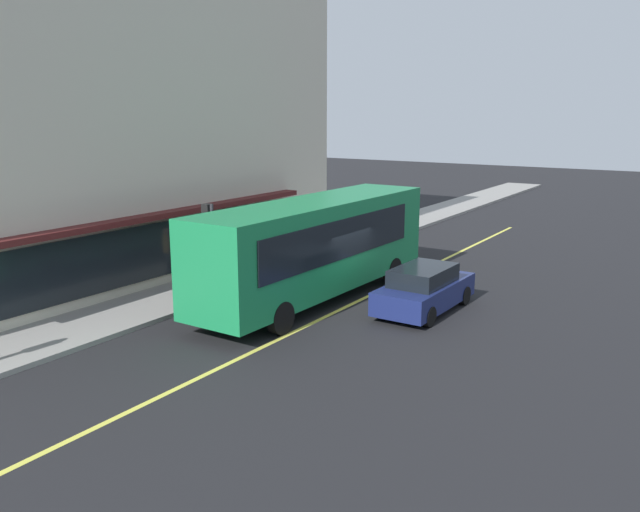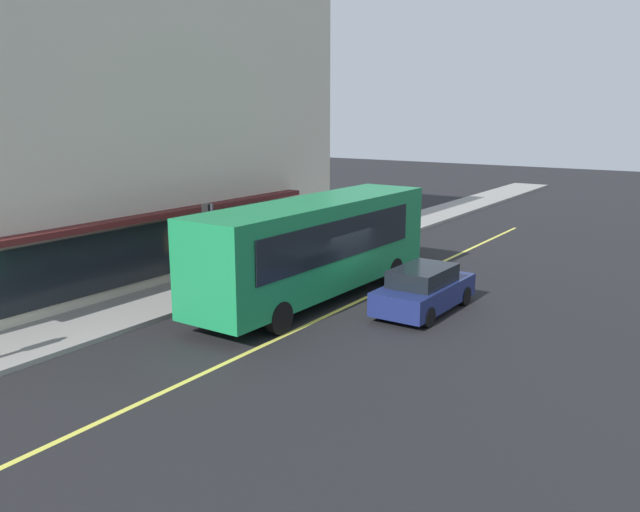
% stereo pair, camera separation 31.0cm
% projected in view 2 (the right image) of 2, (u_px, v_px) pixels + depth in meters
% --- Properties ---
extents(ground, '(120.00, 120.00, 0.00)m').
position_uv_depth(ground, '(351.00, 305.00, 22.43)').
color(ground, black).
extents(sidewalk, '(80.00, 2.90, 0.15)m').
position_uv_depth(sidewalk, '(229.00, 280.00, 25.39)').
color(sidewalk, gray).
rests_on(sidewalk, ground).
extents(lane_centre_stripe, '(36.00, 0.16, 0.01)m').
position_uv_depth(lane_centre_stripe, '(351.00, 305.00, 22.43)').
color(lane_centre_stripe, '#D8D14C').
rests_on(lane_centre_stripe, ground).
extents(storefront_building, '(23.50, 8.80, 13.99)m').
position_uv_depth(storefront_building, '(73.00, 97.00, 25.03)').
color(storefront_building, beige).
rests_on(storefront_building, ground).
extents(bus, '(11.17, 2.76, 3.50)m').
position_uv_depth(bus, '(317.00, 244.00, 22.56)').
color(bus, '#197F47').
rests_on(bus, ground).
extents(traffic_light, '(0.30, 0.52, 3.20)m').
position_uv_depth(traffic_light, '(209.00, 227.00, 22.68)').
color(traffic_light, '#2D2D33').
rests_on(traffic_light, sidewalk).
extents(car_navy, '(4.33, 1.92, 1.52)m').
position_uv_depth(car_navy, '(424.00, 290.00, 21.51)').
color(car_navy, navy).
rests_on(car_navy, ground).
extents(pedestrian_waiting, '(0.34, 0.34, 1.85)m').
position_uv_depth(pedestrian_waiting, '(207.00, 252.00, 24.74)').
color(pedestrian_waiting, black).
rests_on(pedestrian_waiting, sidewalk).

